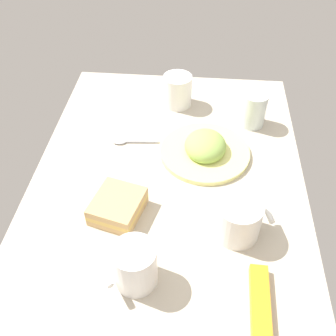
# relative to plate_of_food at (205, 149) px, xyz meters

# --- Properties ---
(tabletop) EXTENTS (0.90, 0.64, 0.02)m
(tabletop) POSITION_rel_plate_of_food_xyz_m (0.09, -0.08, -0.03)
(tabletop) COLOR #BCB29E
(tabletop) RESTS_ON ground
(plate_of_food) EXTENTS (0.22, 0.22, 0.06)m
(plate_of_food) POSITION_rel_plate_of_food_xyz_m (0.00, 0.00, 0.00)
(plate_of_food) COLOR #EAE58C
(plate_of_food) RESTS_ON tabletop
(coffee_mug_black) EXTENTS (0.09, 0.10, 0.09)m
(coffee_mug_black) POSITION_rel_plate_of_food_xyz_m (0.36, -0.12, 0.03)
(coffee_mug_black) COLOR white
(coffee_mug_black) RESTS_ON tabletop
(coffee_mug_milky) EXTENTS (0.09, 0.12, 0.09)m
(coffee_mug_milky) POSITION_rel_plate_of_food_xyz_m (0.24, 0.07, 0.03)
(coffee_mug_milky) COLOR white
(coffee_mug_milky) RESTS_ON tabletop
(coffee_mug_spare) EXTENTS (0.10, 0.10, 0.09)m
(coffee_mug_spare) POSITION_rel_plate_of_food_xyz_m (-0.21, -0.09, 0.03)
(coffee_mug_spare) COLOR white
(coffee_mug_spare) RESTS_ON tabletop
(sandwich_main) EXTENTS (0.13, 0.12, 0.04)m
(sandwich_main) POSITION_rel_plate_of_food_xyz_m (0.21, -0.18, 0.00)
(sandwich_main) COLOR tan
(sandwich_main) RESTS_ON tabletop
(glass_of_milk) EXTENTS (0.07, 0.07, 0.09)m
(glass_of_milk) POSITION_rel_plate_of_food_xyz_m (-0.14, 0.12, 0.03)
(glass_of_milk) COLOR silver
(glass_of_milk) RESTS_ON tabletop
(spoon) EXTENTS (0.03, 0.12, 0.01)m
(spoon) POSITION_rel_plate_of_food_xyz_m (-0.03, -0.20, -0.01)
(spoon) COLOR silver
(spoon) RESTS_ON tabletop
(snack_bar) EXTENTS (0.14, 0.04, 0.02)m
(snack_bar) POSITION_rel_plate_of_food_xyz_m (0.40, 0.11, -0.01)
(snack_bar) COLOR orange
(snack_bar) RESTS_ON tabletop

